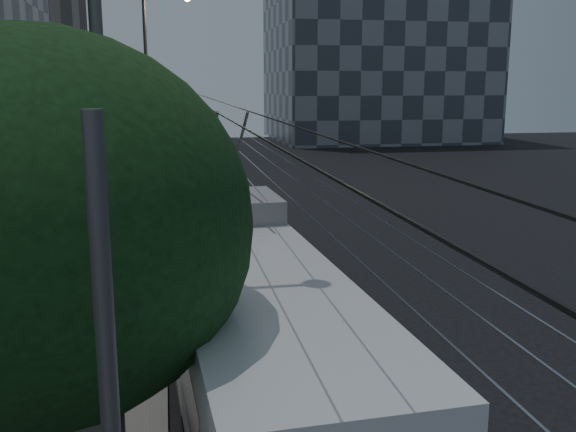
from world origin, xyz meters
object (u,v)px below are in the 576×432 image
(trolleybus, at_px, (245,327))
(car_white_c, at_px, (192,168))
(car_white_a, at_px, (179,196))
(car_white_b, at_px, (206,189))
(car_white_d, at_px, (177,158))
(pickup_silver, at_px, (211,237))
(streetlamp_far, at_px, (154,71))
(streetlamp_near, at_px, (128,111))

(trolleybus, distance_m, car_white_c, 30.81)
(car_white_a, bearing_deg, trolleybus, -104.94)
(car_white_b, xyz_separation_m, car_white_d, (-1.25, 14.39, 0.10))
(car_white_a, xyz_separation_m, car_white_d, (0.17, 16.17, 0.10))
(pickup_silver, relative_size, car_white_b, 1.29)
(pickup_silver, bearing_deg, trolleybus, -101.69)
(pickup_silver, xyz_separation_m, streetlamp_far, (-1.95, 15.72, 6.04))
(car_white_d, bearing_deg, car_white_b, -93.66)
(car_white_c, height_order, car_white_d, car_white_d)
(pickup_silver, xyz_separation_m, car_white_d, (-0.71, 25.89, -0.05))
(car_white_b, xyz_separation_m, streetlamp_far, (-2.49, 4.22, 6.19))
(car_white_a, distance_m, car_white_d, 16.17)
(car_white_b, distance_m, car_white_c, 8.17)
(car_white_c, height_order, streetlamp_far, streetlamp_far)
(trolleybus, height_order, streetlamp_far, streetlamp_far)
(streetlamp_near, bearing_deg, pickup_silver, 80.71)
(pickup_silver, xyz_separation_m, car_white_a, (-0.89, 9.72, -0.15))
(car_white_d, bearing_deg, streetlamp_far, -105.58)
(car_white_d, bearing_deg, pickup_silver, -97.06)
(car_white_a, bearing_deg, car_white_b, 34.26)
(trolleybus, distance_m, pickup_silver, 11.17)
(pickup_silver, relative_size, car_white_d, 1.30)
(car_white_d, relative_size, streetlamp_far, 0.37)
(pickup_silver, height_order, streetlamp_near, streetlamp_near)
(trolleybus, xyz_separation_m, car_white_b, (0.65, 22.63, -1.09))
(car_white_c, bearing_deg, streetlamp_near, -90.79)
(streetlamp_near, xyz_separation_m, streetlamp_far, (0.03, 27.82, 1.07))
(car_white_d, bearing_deg, car_white_a, -99.25)
(car_white_d, distance_m, streetlamp_far, 11.92)
(trolleybus, bearing_deg, pickup_silver, 86.60)
(car_white_d, distance_m, streetlamp_near, 38.34)
(trolleybus, relative_size, pickup_silver, 2.25)
(trolleybus, xyz_separation_m, car_white_a, (-0.78, 20.85, -1.09))
(pickup_silver, distance_m, streetlamp_far, 16.95)
(car_white_a, xyz_separation_m, car_white_c, (1.03, 9.95, 0.08))
(car_white_c, distance_m, car_white_d, 6.28)
(car_white_a, bearing_deg, streetlamp_near, -109.95)
(pickup_silver, distance_m, car_white_d, 25.90)
(car_white_c, xyz_separation_m, car_white_d, (-0.86, 6.23, 0.02))
(streetlamp_near, bearing_deg, car_white_a, 87.13)
(car_white_a, bearing_deg, car_white_c, 66.98)
(trolleybus, bearing_deg, car_white_b, 85.51)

